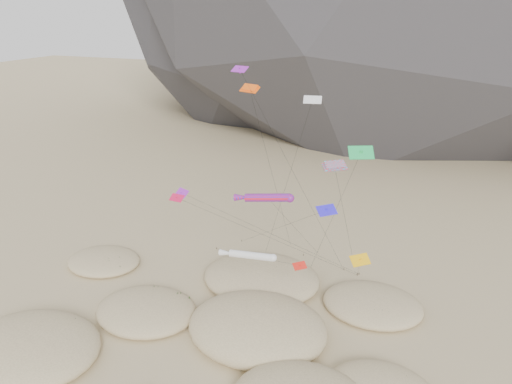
# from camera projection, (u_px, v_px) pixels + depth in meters

# --- Properties ---
(ground) EXTENTS (500.00, 500.00, 0.00)m
(ground) POSITION_uv_depth(u_px,v_px,m) (215.00, 359.00, 52.03)
(ground) COLOR #CCB789
(ground) RESTS_ON ground
(dunes) EXTENTS (51.01, 38.05, 4.54)m
(dunes) POSITION_uv_depth(u_px,v_px,m) (217.00, 330.00, 55.49)
(dunes) COLOR #CCB789
(dunes) RESTS_ON ground
(dune_grass) EXTENTS (42.86, 29.00, 1.43)m
(dune_grass) POSITION_uv_depth(u_px,v_px,m) (222.00, 328.00, 55.68)
(dune_grass) COLOR black
(dune_grass) RESTS_ON ground
(kite_stakes) EXTENTS (21.55, 4.49, 0.30)m
(kite_stakes) POSITION_uv_depth(u_px,v_px,m) (297.00, 260.00, 71.87)
(kite_stakes) COLOR #3F2D1E
(kite_stakes) RESTS_ON ground
(rainbow_tube_kite) EXTENTS (7.20, 15.33, 14.49)m
(rainbow_tube_kite) POSITION_uv_depth(u_px,v_px,m) (265.00, 198.00, 57.76)
(rainbow_tube_kite) COLOR red
(rainbow_tube_kite) RESTS_ON ground
(white_tube_kite) EXTENTS (8.40, 17.48, 10.41)m
(white_tube_kite) POSITION_uv_depth(u_px,v_px,m) (249.00, 255.00, 52.87)
(white_tube_kite) COLOR silver
(white_tube_kite) RESTS_ON ground
(orange_parafoil) EXTENTS (3.30, 12.47, 25.95)m
(orange_parafoil) POSITION_uv_depth(u_px,v_px,m) (250.00, 91.00, 58.43)
(orange_parafoil) COLOR #FF580D
(orange_parafoil) RESTS_ON ground
(multi_parafoil) EXTENTS (2.57, 17.87, 20.24)m
(multi_parafoil) POSITION_uv_depth(u_px,v_px,m) (335.00, 167.00, 49.48)
(multi_parafoil) COLOR red
(multi_parafoil) RESTS_ON ground
(delta_kites) EXTENTS (25.23, 19.11, 28.18)m
(delta_kites) POSITION_uv_depth(u_px,v_px,m) (292.00, 181.00, 55.55)
(delta_kites) COLOR #EAA80C
(delta_kites) RESTS_ON ground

